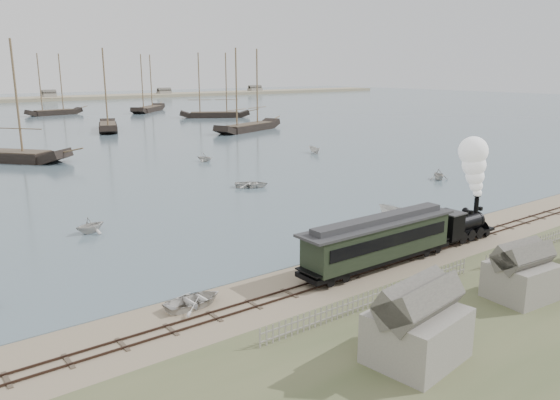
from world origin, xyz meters
TOP-DOWN VIEW (x-y plane):
  - ground at (0.00, 0.00)m, footprint 600.00×600.00m
  - rail_track at (0.00, -2.00)m, footprint 120.00×1.80m
  - picket_fence_west at (-6.50, -7.00)m, footprint 19.00×0.10m
  - picket_fence_east at (12.50, -7.50)m, footprint 15.00×0.10m
  - shed_left at (-10.00, -13.00)m, footprint 5.00×4.00m
  - shed_mid at (2.00, -12.00)m, footprint 4.00×3.50m
  - locomotive at (10.96, -2.00)m, footprint 7.22×2.69m
  - passenger_coach at (-1.18, -2.00)m, footprint 14.80×2.85m
  - beached_dinghy at (-16.30, 0.14)m, footprint 3.16×4.24m
  - rowboat_1 at (-16.34, 20.52)m, footprint 3.25×3.54m
  - rowboat_2 at (10.34, 6.14)m, footprint 4.09×2.94m
  - rowboat_3 at (7.24, 28.17)m, footprint 5.04×5.32m
  - rowboat_4 at (30.94, 16.57)m, footprint 3.77×3.64m
  - rowboat_5 at (32.87, 45.58)m, footprint 3.40×1.78m
  - rowboat_7 at (12.30, 49.57)m, footprint 3.65×3.50m
  - schooner_3 at (16.00, 104.81)m, footprint 11.10×20.57m
  - schooner_4 at (43.64, 83.22)m, footprint 23.16×13.17m
  - schooner_5 at (56.08, 120.87)m, footprint 21.44×14.96m
  - schooner_8 at (18.23, 160.82)m, footprint 18.74×7.10m
  - schooner_9 at (49.22, 155.75)m, footprint 20.14×20.89m

SIDE VIEW (x-z plane):
  - ground at x=0.00m, z-range 0.00..0.00m
  - picket_fence_west at x=-6.50m, z-range -0.60..0.60m
  - picket_fence_east at x=12.50m, z-range -0.60..0.60m
  - shed_left at x=-10.00m, z-range -2.05..2.05m
  - shed_mid at x=2.00m, z-range -1.80..1.80m
  - rail_track at x=0.00m, z-range -0.04..0.12m
  - beached_dinghy at x=-16.30m, z-range 0.00..0.84m
  - rowboat_3 at x=7.24m, z-range 0.06..0.96m
  - rowboat_5 at x=32.87m, z-range 0.06..1.31m
  - rowboat_2 at x=10.34m, z-range 0.06..1.54m
  - rowboat_7 at x=12.30m, z-range 0.06..1.54m
  - rowboat_4 at x=30.94m, z-range 0.06..1.58m
  - rowboat_1 at x=-16.34m, z-range 0.06..1.62m
  - passenger_coach at x=-1.18m, z-range 0.47..4.06m
  - locomotive at x=10.96m, z-range -0.34..8.66m
  - schooner_3 at x=16.00m, z-range 0.06..20.06m
  - schooner_4 at x=43.64m, z-range 0.06..20.06m
  - schooner_5 at x=56.08m, z-range 0.06..20.06m
  - schooner_8 at x=18.23m, z-range 0.06..20.06m
  - schooner_9 at x=49.22m, z-range 0.06..20.06m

